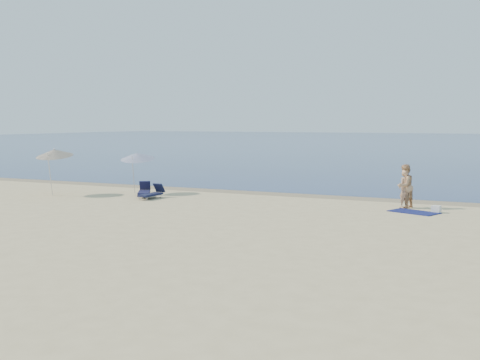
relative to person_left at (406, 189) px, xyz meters
name	(u,v)px	position (x,y,z in m)	size (l,w,h in m)	color
ground	(41,305)	(-4.36, -17.02, -0.83)	(160.00, 160.00, 0.00)	#CEBB89
sea	(463,143)	(-4.36, 82.98, -0.83)	(240.00, 160.00, 0.01)	#0D1D50
wet_sand_strip	(323,196)	(-4.36, 2.38, -0.83)	(240.00, 1.60, 0.00)	#847254
person_left	(406,189)	(0.00, 0.00, 0.00)	(0.61, 0.40, 1.66)	tan
person_right	(405,186)	(-0.06, 0.07, 0.11)	(0.91, 0.71, 1.88)	tan
beach_towel	(414,212)	(0.53, -1.08, -0.82)	(1.91, 1.06, 0.03)	#0E1347
white_bag	(436,209)	(1.37, -0.78, -0.69)	(0.34, 0.29, 0.29)	silver
umbrella_near	(137,156)	(-13.38, -0.45, 1.10)	(2.18, 2.20, 2.29)	silver
umbrella_far	(54,153)	(-16.84, -2.67, 1.30)	(2.22, 2.25, 2.49)	silver
lounger_left	(144,191)	(-12.39, -1.36, -0.57)	(1.29, 1.70, 0.73)	#15163A
lounger_right	(152,193)	(-11.60, -1.86, -0.58)	(0.60, 1.60, 0.69)	black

